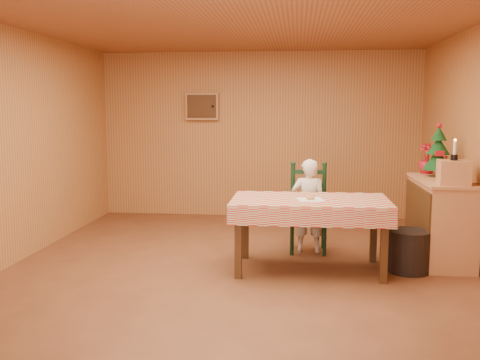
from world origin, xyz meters
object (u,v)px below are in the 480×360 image
Objects in this scene: seated_child at (308,206)px; christmas_tree at (438,152)px; dining_table at (310,206)px; shelf_unit at (440,220)px; crate at (453,172)px; storage_bin at (409,251)px; ladder_chair at (308,210)px.

christmas_tree is (1.48, 0.04, 0.65)m from seated_child.
seated_child is at bearing 90.00° from dining_table.
crate reaches higher than shelf_unit.
ladder_chair is at bearing 144.62° from storage_bin.
shelf_unit is 2.80× the size of storage_bin.
dining_table is 1.53m from crate.
seated_child is 1.67m from crate.
seated_child is 2.54× the size of storage_bin.
seated_child is at bearing 146.75° from storage_bin.
christmas_tree reaches higher than ladder_chair.
dining_table is 2.67× the size of christmas_tree.
ladder_chair is 1.71m from crate.
christmas_tree reaches higher than seated_child.
crate reaches higher than seated_child.
crate is (1.48, 0.12, 0.37)m from dining_table.
christmas_tree is at bearing 90.00° from crate.
dining_table is 1.58m from shelf_unit.
ladder_chair is 1.31m from storage_bin.
dining_table is 1.34× the size of shelf_unit.
ladder_chair reaches higher than dining_table.
shelf_unit is 0.79m from christmas_tree.
ladder_chair is at bearing 155.82° from crate.
shelf_unit reaches higher than storage_bin.
crate is at bearing 4.77° from dining_table.
shelf_unit is 0.68m from storage_bin.
shelf_unit is at bearing -91.98° from christmas_tree.
ladder_chair is 0.96× the size of seated_child.
ladder_chair reaches higher than shelf_unit.
ladder_chair is 1.64m from christmas_tree.
shelf_unit is at bearing -10.17° from ladder_chair.
shelf_unit is at bearing 48.47° from storage_bin.
dining_table is 0.81m from ladder_chair.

